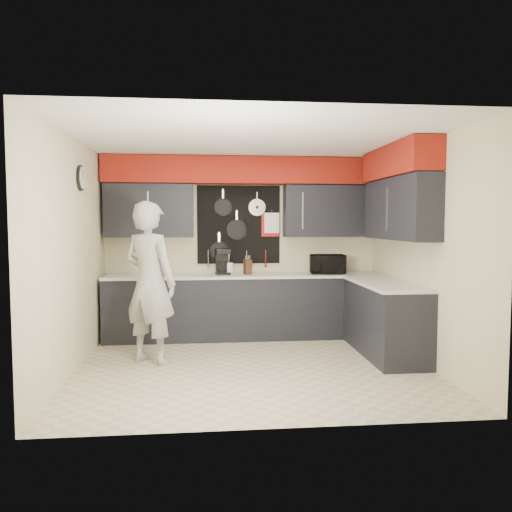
{
  "coord_description": "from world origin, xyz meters",
  "views": [
    {
      "loc": [
        -0.53,
        -5.64,
        1.68
      ],
      "look_at": [
        0.08,
        0.5,
        1.24
      ],
      "focal_mm": 35.0,
      "sensor_mm": 36.0,
      "label": 1
    }
  ],
  "objects": [
    {
      "name": "base_cabinets",
      "position": [
        0.49,
        1.13,
        0.46
      ],
      "size": [
        3.95,
        2.2,
        0.92
      ],
      "color": "black",
      "rests_on": "ground"
    },
    {
      "name": "left_wall_assembly",
      "position": [
        -1.99,
        0.02,
        1.33
      ],
      "size": [
        0.05,
        3.5,
        2.6
      ],
      "color": "beige",
      "rests_on": "ground"
    },
    {
      "name": "ground",
      "position": [
        0.0,
        0.0,
        0.0
      ],
      "size": [
        4.0,
        4.0,
        0.0
      ],
      "primitive_type": "plane",
      "color": "beige",
      "rests_on": "ground"
    },
    {
      "name": "coffee_maker",
      "position": [
        -0.29,
        1.47,
        1.11
      ],
      "size": [
        0.22,
        0.26,
        0.36
      ],
      "rotation": [
        0.0,
        0.0,
        0.1
      ],
      "color": "black",
      "rests_on": "base_cabinets"
    },
    {
      "name": "knife_block",
      "position": [
        0.06,
        1.42,
        1.03
      ],
      "size": [
        0.12,
        0.12,
        0.21
      ],
      "primitive_type": "cube",
      "rotation": [
        0.0,
        0.0,
        0.35
      ],
      "color": "#361A11",
      "rests_on": "base_cabinets"
    },
    {
      "name": "back_wall_assembly",
      "position": [
        0.01,
        1.6,
        2.01
      ],
      "size": [
        4.0,
        0.36,
        2.6
      ],
      "color": "beige",
      "rests_on": "ground"
    },
    {
      "name": "microwave",
      "position": [
        1.21,
        1.4,
        1.06
      ],
      "size": [
        0.52,
        0.38,
        0.27
      ],
      "primitive_type": "imported",
      "rotation": [
        0.0,
        0.0,
        -0.09
      ],
      "color": "black",
      "rests_on": "base_cabinets"
    },
    {
      "name": "utensil_crock",
      "position": [
        -0.21,
        1.46,
        1.0
      ],
      "size": [
        0.13,
        0.13,
        0.16
      ],
      "primitive_type": "cylinder",
      "color": "white",
      "rests_on": "base_cabinets"
    },
    {
      "name": "person",
      "position": [
        -1.19,
        0.28,
        0.95
      ],
      "size": [
        0.83,
        0.77,
        1.91
      ],
      "primitive_type": "imported",
      "rotation": [
        0.0,
        0.0,
        2.56
      ],
      "color": "#999997",
      "rests_on": "ground"
    },
    {
      "name": "right_wall_assembly",
      "position": [
        1.85,
        0.26,
        1.94
      ],
      "size": [
        0.36,
        3.5,
        2.6
      ],
      "color": "beige",
      "rests_on": "ground"
    }
  ]
}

